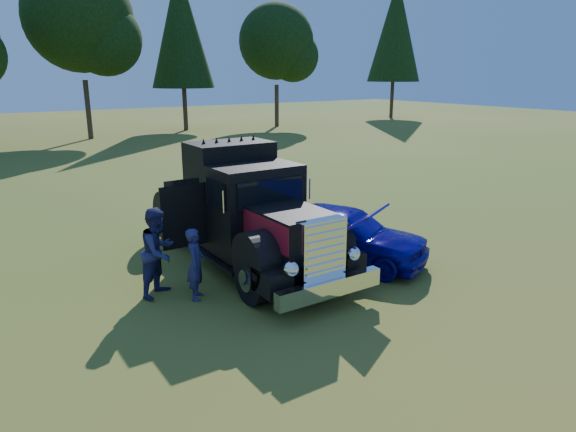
{
  "coord_description": "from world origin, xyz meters",
  "views": [
    {
      "loc": [
        -4.7,
        -9.13,
        4.71
      ],
      "look_at": [
        1.75,
        0.62,
        1.41
      ],
      "focal_mm": 32.0,
      "sensor_mm": 36.0,
      "label": 1
    }
  ],
  "objects_px": {
    "diamond_t_truck": "(247,215)",
    "spectator_far": "(159,252)",
    "spectator_near": "(196,264)",
    "hotrod_coupe": "(342,233)"
  },
  "relations": [
    {
      "from": "diamond_t_truck",
      "to": "spectator_near",
      "type": "xyz_separation_m",
      "value": [
        -1.92,
        -1.19,
        -0.5
      ]
    },
    {
      "from": "hotrod_coupe",
      "to": "spectator_near",
      "type": "xyz_separation_m",
      "value": [
        -4.02,
        -0.03,
        0.04
      ]
    },
    {
      "from": "spectator_near",
      "to": "spectator_far",
      "type": "distance_m",
      "value": 0.88
    },
    {
      "from": "hotrod_coupe",
      "to": "spectator_far",
      "type": "relative_size",
      "value": 2.39
    },
    {
      "from": "diamond_t_truck",
      "to": "spectator_far",
      "type": "xyz_separation_m",
      "value": [
        -2.48,
        -0.54,
        -0.3
      ]
    },
    {
      "from": "hotrod_coupe",
      "to": "spectator_near",
      "type": "distance_m",
      "value": 4.02
    },
    {
      "from": "diamond_t_truck",
      "to": "hotrod_coupe",
      "type": "height_order",
      "value": "diamond_t_truck"
    },
    {
      "from": "spectator_far",
      "to": "diamond_t_truck",
      "type": "bearing_deg",
      "value": -22.34
    },
    {
      "from": "diamond_t_truck",
      "to": "spectator_near",
      "type": "height_order",
      "value": "diamond_t_truck"
    },
    {
      "from": "diamond_t_truck",
      "to": "spectator_far",
      "type": "bearing_deg",
      "value": -167.73
    }
  ]
}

